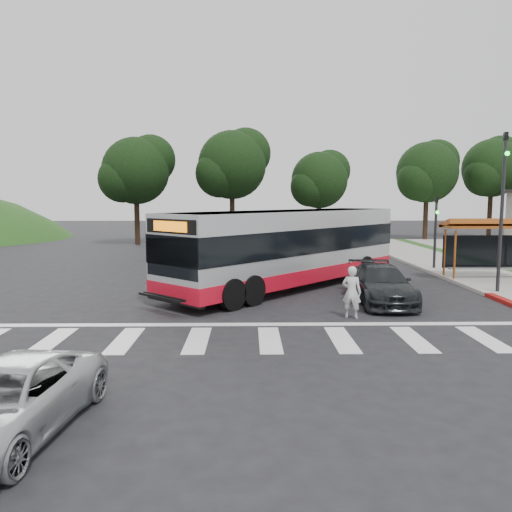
{
  "coord_description": "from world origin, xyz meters",
  "views": [
    {
      "loc": [
        -0.6,
        -18.42,
        3.89
      ],
      "look_at": [
        -0.28,
        1.41,
        1.6
      ],
      "focal_mm": 35.0,
      "sensor_mm": 36.0,
      "label": 1
    }
  ],
  "objects_px": {
    "dark_sedan": "(381,284)",
    "silver_suv_south": "(4,401)",
    "pedestrian": "(352,292)",
    "transit_bus": "(290,249)"
  },
  "relations": [
    {
      "from": "transit_bus",
      "to": "pedestrian",
      "type": "bearing_deg",
      "value": -32.0
    },
    {
      "from": "silver_suv_south",
      "to": "dark_sedan",
      "type": "bearing_deg",
      "value": 56.1
    },
    {
      "from": "transit_bus",
      "to": "dark_sedan",
      "type": "distance_m",
      "value": 4.66
    },
    {
      "from": "transit_bus",
      "to": "pedestrian",
      "type": "distance_m",
      "value": 5.99
    },
    {
      "from": "pedestrian",
      "to": "dark_sedan",
      "type": "xyz_separation_m",
      "value": [
        1.61,
        2.45,
        -0.16
      ]
    },
    {
      "from": "pedestrian",
      "to": "dark_sedan",
      "type": "relative_size",
      "value": 0.36
    },
    {
      "from": "transit_bus",
      "to": "dark_sedan",
      "type": "relative_size",
      "value": 2.71
    },
    {
      "from": "transit_bus",
      "to": "silver_suv_south",
      "type": "relative_size",
      "value": 3.02
    },
    {
      "from": "pedestrian",
      "to": "silver_suv_south",
      "type": "bearing_deg",
      "value": 70.71
    },
    {
      "from": "dark_sedan",
      "to": "silver_suv_south",
      "type": "height_order",
      "value": "dark_sedan"
    }
  ]
}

